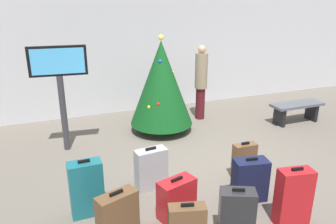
% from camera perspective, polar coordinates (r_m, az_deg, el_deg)
% --- Properties ---
extents(ground_plane, '(16.00, 16.00, 0.00)m').
position_cam_1_polar(ground_plane, '(6.09, 7.83, -8.91)').
color(ground_plane, '#665E54').
extents(back_wall, '(16.00, 0.20, 3.01)m').
position_cam_1_polar(back_wall, '(8.71, -2.93, 10.36)').
color(back_wall, silver).
rests_on(back_wall, ground_plane).
extents(holiday_tree, '(1.38, 1.38, 2.13)m').
position_cam_1_polar(holiday_tree, '(7.13, -1.18, 5.00)').
color(holiday_tree, '#4C3319').
rests_on(holiday_tree, ground_plane).
extents(flight_info_kiosk, '(1.04, 0.18, 2.03)m').
position_cam_1_polar(flight_info_kiosk, '(6.42, -18.26, 5.74)').
color(flight_info_kiosk, '#333338').
rests_on(flight_info_kiosk, ground_plane).
extents(waiting_bench, '(1.28, 0.44, 0.48)m').
position_cam_1_polar(waiting_bench, '(8.39, 21.37, 0.57)').
color(waiting_bench, '#4C5159').
rests_on(waiting_bench, ground_plane).
extents(traveller_0, '(0.39, 0.39, 1.81)m').
position_cam_1_polar(traveller_0, '(7.96, 5.72, 5.47)').
color(traveller_0, '#4C1419').
rests_on(traveller_0, ground_plane).
extents(suitcase_0, '(0.49, 0.39, 0.69)m').
position_cam_1_polar(suitcase_0, '(4.35, 11.81, -16.84)').
color(suitcase_0, '#232326').
rests_on(suitcase_0, ground_plane).
extents(suitcase_2, '(0.51, 0.27, 0.70)m').
position_cam_1_polar(suitcase_2, '(5.22, -2.94, -9.78)').
color(suitcase_2, '#9EA0A5').
rests_on(suitcase_2, ground_plane).
extents(suitcase_3, '(0.55, 0.37, 0.69)m').
position_cam_1_polar(suitcase_3, '(4.26, -8.70, -17.52)').
color(suitcase_3, brown).
rests_on(suitcase_3, ground_plane).
extents(suitcase_4, '(0.53, 0.36, 0.68)m').
position_cam_1_polar(suitcase_4, '(5.09, 13.99, -11.31)').
color(suitcase_4, '#141938').
rests_on(suitcase_4, ground_plane).
extents(suitcase_5, '(0.56, 0.38, 0.60)m').
position_cam_1_polar(suitcase_5, '(4.61, 1.51, -14.73)').
color(suitcase_5, '#B2191E').
rests_on(suitcase_5, ground_plane).
extents(suitcase_6, '(0.47, 0.29, 0.84)m').
position_cam_1_polar(suitcase_6, '(4.71, 20.86, -13.65)').
color(suitcase_6, '#B2191E').
rests_on(suitcase_6, ground_plane).
extents(suitcase_7, '(0.39, 0.17, 0.64)m').
position_cam_1_polar(suitcase_7, '(5.64, 13.02, -8.22)').
color(suitcase_7, brown).
rests_on(suitcase_7, ground_plane).
extents(suitcase_8, '(0.45, 0.24, 0.83)m').
position_cam_1_polar(suitcase_8, '(4.73, -13.94, -12.74)').
color(suitcase_8, '#19606B').
rests_on(suitcase_8, ground_plane).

